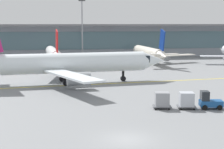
# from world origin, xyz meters

# --- Properties ---
(ground_plane) EXTENTS (400.00, 400.00, 0.00)m
(ground_plane) POSITION_xyz_m (0.00, 0.00, 0.00)
(ground_plane) COLOR gray
(taxiway_centreline_stripe) EXTENTS (109.33, 12.85, 0.01)m
(taxiway_centreline_stripe) POSITION_xyz_m (-2.67, 28.55, 0.00)
(taxiway_centreline_stripe) COLOR yellow
(taxiway_centreline_stripe) RESTS_ON ground_plane
(terminal_concourse) EXTENTS (185.79, 11.00, 9.60)m
(terminal_concourse) POSITION_xyz_m (0.00, 79.13, 4.92)
(terminal_concourse) COLOR #8C939E
(terminal_concourse) RESTS_ON ground_plane
(gate_airplane_2) EXTENTS (24.22, 26.13, 8.65)m
(gate_airplane_2) POSITION_xyz_m (-6.25, 58.90, 2.59)
(gate_airplane_2) COLOR white
(gate_airplane_2) RESTS_ON ground_plane
(gate_airplane_3) EXTENTS (24.28, 26.11, 8.65)m
(gate_airplane_3) POSITION_xyz_m (17.10, 58.64, 2.59)
(gate_airplane_3) COLOR silver
(gate_airplane_3) RESTS_ON ground_plane
(taxiing_regional_jet) EXTENTS (33.18, 30.66, 10.99)m
(taxiing_regional_jet) POSITION_xyz_m (-3.10, 30.50, 3.29)
(taxiing_regional_jet) COLOR white
(taxiing_regional_jet) RESTS_ON ground_plane
(baggage_tug) EXTENTS (2.81, 2.00, 2.10)m
(baggage_tug) POSITION_xyz_m (11.65, 9.62, 0.89)
(baggage_tug) COLOR #194C8C
(baggage_tug) RESTS_ON ground_plane
(cargo_dolly_lead) EXTENTS (2.35, 1.95, 1.94)m
(cargo_dolly_lead) POSITION_xyz_m (9.07, 10.09, 1.05)
(cargo_dolly_lead) COLOR #595B60
(cargo_dolly_lead) RESTS_ON ground_plane
(cargo_dolly_trailing) EXTENTS (2.35, 1.95, 1.94)m
(cargo_dolly_trailing) POSITION_xyz_m (6.26, 10.59, 1.05)
(cargo_dolly_trailing) COLOR #595B60
(cargo_dolly_trailing) RESTS_ON ground_plane
(apron_light_mast_1) EXTENTS (1.80, 0.36, 16.22)m
(apron_light_mast_1) POSITION_xyz_m (1.60, 70.05, 8.81)
(apron_light_mast_1) COLOR gray
(apron_light_mast_1) RESTS_ON ground_plane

